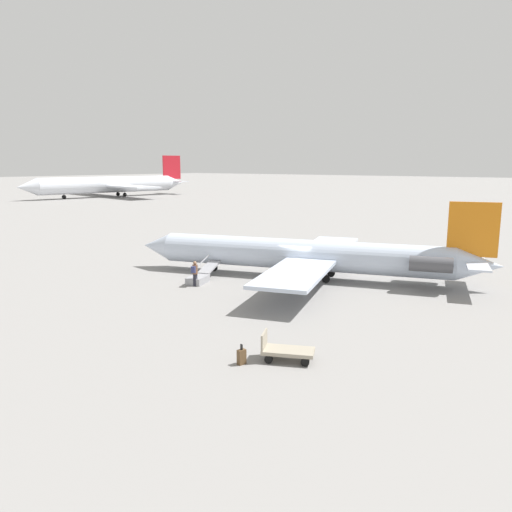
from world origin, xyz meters
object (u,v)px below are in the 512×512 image
Objects in this scene: luggage_cart at (285,350)px; suitcase at (242,357)px; airplane_far_left at (111,184)px; boarding_stairs at (200,277)px; airplane_main at (311,255)px; passenger at (195,272)px.

luggage_cart is 2.79× the size of suitcase.
luggage_cart is 1.90m from suitcase.
airplane_far_left reaches higher than boarding_stairs.
luggage_cart is at bearing 98.87° from airplane_main.
luggage_cart is at bearing -141.05° from boarding_stairs.
airplane_main reaches higher than luggage_cart.
suitcase is at bearing 23.70° from luggage_cart.
airplane_main reaches higher than suitcase.
airplane_main reaches higher than passenger.
passenger is (-82.63, 55.29, -2.12)m from airplane_far_left.
airplane_main is at bearing -63.11° from boarding_stairs.
airplane_main is 16.66m from suitcase.
passenger is at bearing -170.74° from boarding_stairs.
boarding_stairs reaches higher than luggage_cart.
passenger is at bearing -38.05° from suitcase.
suitcase is (1.25, 1.43, -0.13)m from luggage_cart.
airplane_main is 8.59m from passenger.
boarding_stairs is at bearing 26.89° from airplane_main.
luggage_cart is (-12.32, 7.23, -0.54)m from passenger.
airplane_far_left is 99.45m from passenger.
airplane_main is at bearing -88.27° from luggage_cart.
airplane_main is 8.22m from boarding_stairs.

